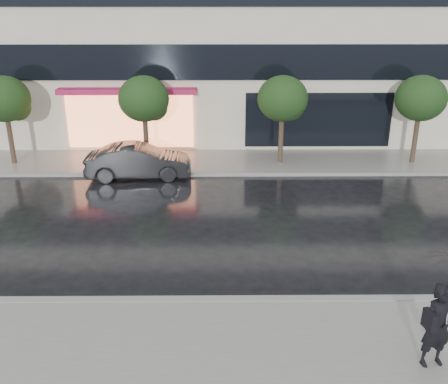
{
  "coord_description": "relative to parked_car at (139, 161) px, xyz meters",
  "views": [
    {
      "loc": [
        0.29,
        -11.51,
        7.06
      ],
      "look_at": [
        0.41,
        3.0,
        1.4
      ],
      "focal_mm": 40.0,
      "sensor_mm": 36.0,
      "label": 1
    }
  ],
  "objects": [
    {
      "name": "tree_far_east",
      "position": [
        12.17,
        1.73,
        2.21
      ],
      "size": [
        2.2,
        2.2,
        3.99
      ],
      "color": "#33261C",
      "rests_on": "ground"
    },
    {
      "name": "sidewalk_far",
      "position": [
        3.11,
        1.95,
        -0.65
      ],
      "size": [
        60.0,
        3.5,
        0.12
      ],
      "primitive_type": "cube",
      "color": "slate",
      "rests_on": "ground"
    },
    {
      "name": "curb_far",
      "position": [
        3.11,
        0.2,
        -0.64
      ],
      "size": [
        60.0,
        0.25,
        0.14
      ],
      "primitive_type": "cube",
      "color": "gray",
      "rests_on": "ground"
    },
    {
      "name": "sidewalk_near",
      "position": [
        3.11,
        -11.55,
        -0.65
      ],
      "size": [
        60.0,
        4.5,
        0.12
      ],
      "primitive_type": "cube",
      "color": "slate",
      "rests_on": "ground"
    },
    {
      "name": "tree_far_west",
      "position": [
        -5.83,
        1.73,
        2.21
      ],
      "size": [
        2.2,
        2.2,
        3.99
      ],
      "color": "#33261C",
      "rests_on": "ground"
    },
    {
      "name": "tree_mid_west",
      "position": [
        0.17,
        1.73,
        2.21
      ],
      "size": [
        2.2,
        2.2,
        3.99
      ],
      "color": "#33261C",
      "rests_on": "ground"
    },
    {
      "name": "parked_car",
      "position": [
        0.0,
        0.0,
        0.0
      ],
      "size": [
        4.41,
        1.78,
        1.42
      ],
      "primitive_type": "imported",
      "rotation": [
        0.0,
        0.0,
        1.64
      ],
      "color": "black",
      "rests_on": "ground"
    },
    {
      "name": "tree_mid_east",
      "position": [
        6.17,
        1.73,
        2.21
      ],
      "size": [
        2.2,
        2.2,
        3.99
      ],
      "color": "#33261C",
      "rests_on": "ground"
    },
    {
      "name": "ground",
      "position": [
        3.11,
        -8.3,
        -0.71
      ],
      "size": [
        120.0,
        120.0,
        0.0
      ],
      "primitive_type": "plane",
      "color": "black",
      "rests_on": "ground"
    },
    {
      "name": "pedestrian_with_umbrella",
      "position": [
        7.72,
        -11.65,
        1.03
      ],
      "size": [
        1.14,
        1.16,
        2.52
      ],
      "rotation": [
        0.0,
        0.0,
        0.21
      ],
      "color": "black",
      "rests_on": "sidewalk_near"
    },
    {
      "name": "curb_near",
      "position": [
        3.11,
        -9.3,
        -0.64
      ],
      "size": [
        60.0,
        0.25,
        0.14
      ],
      "primitive_type": "cube",
      "color": "gray",
      "rests_on": "ground"
    }
  ]
}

